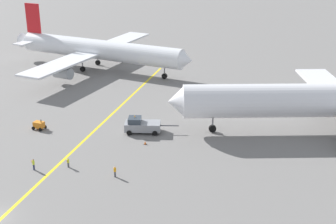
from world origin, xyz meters
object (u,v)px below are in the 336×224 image
object	(u,v)px
gse_gpu_cart_small	(39,125)
airliner_at_gate_left	(98,50)
ground_crew_marshaller_foreground	(34,164)
pushback_tug	(142,125)
ground_crew_wing_walker_right	(115,171)
ground_crew_ramp_agent_by_cones	(68,162)
airliner_being_pushed	(336,101)
traffic_cone_wingtip_port	(145,143)

from	to	relation	value
gse_gpu_cart_small	airliner_at_gate_left	bearing A→B (deg)	102.42
airliner_at_gate_left	gse_gpu_cart_small	distance (m)	38.76
gse_gpu_cart_small	ground_crew_marshaller_foreground	distance (m)	15.47
pushback_tug	ground_crew_wing_walker_right	xyz separation A→B (m)	(2.82, -16.01, -0.41)
pushback_tug	ground_crew_marshaller_foreground	bearing A→B (deg)	-117.00
ground_crew_ramp_agent_by_cones	gse_gpu_cart_small	bearing A→B (deg)	139.78
ground_crew_ramp_agent_by_cones	airliner_being_pushed	bearing A→B (deg)	37.84
pushback_tug	gse_gpu_cart_small	distance (m)	18.33
pushback_tug	ground_crew_marshaller_foreground	world-z (taller)	pushback_tug
ground_crew_ramp_agent_by_cones	traffic_cone_wingtip_port	xyz separation A→B (m)	(7.57, 11.41, -0.52)
airliner_being_pushed	gse_gpu_cart_small	distance (m)	52.11
airliner_at_gate_left	ground_crew_ramp_agent_by_cones	size ratio (longest dim) A/B	32.35
airliner_being_pushed	pushback_tug	size ratio (longest dim) A/B	5.87
pushback_tug	ground_crew_wing_walker_right	size ratio (longest dim) A/B	5.53
airliner_being_pushed	ground_crew_ramp_agent_by_cones	xyz separation A→B (m)	(-36.27, -28.17, -4.86)
pushback_tug	ground_crew_wing_walker_right	bearing A→B (deg)	-80.00
airliner_being_pushed	airliner_at_gate_left	bearing A→B (deg)	160.64
airliner_being_pushed	traffic_cone_wingtip_port	bearing A→B (deg)	-149.71
airliner_at_gate_left	gse_gpu_cart_small	size ratio (longest dim) A/B	23.06
airliner_being_pushed	ground_crew_ramp_agent_by_cones	bearing A→B (deg)	-142.16
ground_crew_wing_walker_right	gse_gpu_cart_small	bearing A→B (deg)	152.12
airliner_being_pushed	traffic_cone_wingtip_port	xyz separation A→B (m)	(-28.70, -16.76, -5.38)
pushback_tug	airliner_at_gate_left	bearing A→B (deg)	128.59
gse_gpu_cart_small	ground_crew_wing_walker_right	xyz separation A→B (m)	(20.39, -10.79, 0.09)
airliner_at_gate_left	ground_crew_ramp_agent_by_cones	xyz separation A→B (m)	(20.83, -48.24, -4.25)
airliner_at_gate_left	ground_crew_marshaller_foreground	size ratio (longest dim) A/B	28.38
pushback_tug	traffic_cone_wingtip_port	distance (m)	5.22
pushback_tug	traffic_cone_wingtip_port	bearing A→B (deg)	-60.05
airliner_at_gate_left	ground_crew_wing_walker_right	size ratio (longest dim) A/B	29.51
ground_crew_ramp_agent_by_cones	ground_crew_wing_walker_right	bearing A→B (deg)	-1.25
ground_crew_marshaller_foreground	gse_gpu_cart_small	bearing A→B (deg)	122.13
pushback_tug	traffic_cone_wingtip_port	xyz separation A→B (m)	(2.55, -4.43, -1.02)
airliner_being_pushed	gse_gpu_cart_small	bearing A→B (deg)	-160.22
gse_gpu_cart_small	ground_crew_wing_walker_right	world-z (taller)	gse_gpu_cart_small
airliner_being_pushed	pushback_tug	distance (m)	33.88
ground_crew_ramp_agent_by_cones	ground_crew_wing_walker_right	xyz separation A→B (m)	(7.84, -0.17, 0.08)
ground_crew_wing_walker_right	ground_crew_marshaller_foreground	size ratio (longest dim) A/B	0.96
pushback_tug	gse_gpu_cart_small	size ratio (longest dim) A/B	4.32
ground_crew_ramp_agent_by_cones	ground_crew_marshaller_foreground	size ratio (longest dim) A/B	0.88
airliner_at_gate_left	airliner_being_pushed	bearing A→B (deg)	-19.36
gse_gpu_cart_small	ground_crew_ramp_agent_by_cones	distance (m)	16.44
airliner_being_pushed	ground_crew_marshaller_foreground	size ratio (longest dim) A/B	31.25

